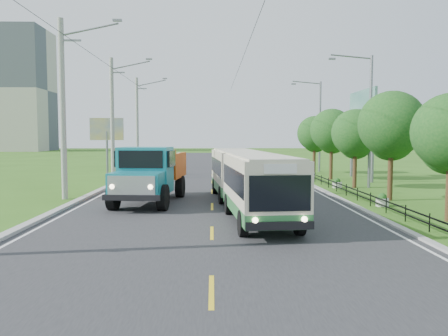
{
  "coord_description": "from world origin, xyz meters",
  "views": [
    {
      "loc": [
        0.03,
        -15.63,
        3.5
      ],
      "look_at": [
        0.62,
        6.73,
        1.9
      ],
      "focal_mm": 35.0,
      "sensor_mm": 36.0,
      "label": 1
    }
  ],
  "objects_px": {
    "pole_far": "(138,122)",
    "bus": "(246,176)",
    "pole_near": "(63,108)",
    "tree_fourth": "(356,136)",
    "pole_mid": "(113,118)",
    "billboard_left": "(107,133)",
    "dump_truck": "(150,171)",
    "tree_back": "(315,135)",
    "tree_fifth": "(332,133)",
    "streetlight_mid": "(368,116)",
    "tree_third": "(391,128)",
    "billboard_right": "(362,114)",
    "planter_far": "(311,174)",
    "streetlight_far": "(318,123)",
    "planter_near": "(382,201)",
    "planter_mid": "(337,184)"
  },
  "relations": [
    {
      "from": "pole_near",
      "to": "dump_truck",
      "type": "distance_m",
      "value": 6.24
    },
    {
      "from": "tree_fourth",
      "to": "streetlight_mid",
      "type": "xyz_separation_m",
      "value": [
        0.79,
        -0.14,
        1.32
      ]
    },
    {
      "from": "streetlight_mid",
      "to": "pole_near",
      "type": "bearing_deg",
      "value": -165.19
    },
    {
      "from": "tree_fourth",
      "to": "billboard_right",
      "type": "relative_size",
      "value": 0.74
    },
    {
      "from": "tree_back",
      "to": "planter_far",
      "type": "height_order",
      "value": "tree_back"
    },
    {
      "from": "pole_near",
      "to": "billboard_left",
      "type": "bearing_deg",
      "value": 94.72
    },
    {
      "from": "planter_far",
      "to": "bus",
      "type": "xyz_separation_m",
      "value": [
        -6.95,
        -16.79,
        1.34
      ]
    },
    {
      "from": "pole_far",
      "to": "bus",
      "type": "xyz_separation_m",
      "value": [
        9.92,
        -27.79,
        -3.47
      ]
    },
    {
      "from": "pole_mid",
      "to": "billboard_left",
      "type": "xyz_separation_m",
      "value": [
        -1.24,
        3.0,
        -1.23
      ]
    },
    {
      "from": "tree_fourth",
      "to": "tree_fifth",
      "type": "distance_m",
      "value": 6.01
    },
    {
      "from": "billboard_left",
      "to": "dump_truck",
      "type": "relative_size",
      "value": 0.71
    },
    {
      "from": "pole_far",
      "to": "tree_back",
      "type": "distance_m",
      "value": 19.43
    },
    {
      "from": "streetlight_mid",
      "to": "tree_fifth",
      "type": "bearing_deg",
      "value": 97.29
    },
    {
      "from": "tree_fourth",
      "to": "planter_near",
      "type": "bearing_deg",
      "value": -98.77
    },
    {
      "from": "pole_mid",
      "to": "planter_mid",
      "type": "height_order",
      "value": "pole_mid"
    },
    {
      "from": "pole_mid",
      "to": "dump_truck",
      "type": "relative_size",
      "value": 1.36
    },
    {
      "from": "tree_fifth",
      "to": "tree_back",
      "type": "bearing_deg",
      "value": 90.0
    },
    {
      "from": "tree_fifth",
      "to": "streetlight_mid",
      "type": "bearing_deg",
      "value": -82.71
    },
    {
      "from": "pole_near",
      "to": "pole_far",
      "type": "xyz_separation_m",
      "value": [
        0.0,
        24.0,
        0.0
      ]
    },
    {
      "from": "tree_third",
      "to": "tree_back",
      "type": "height_order",
      "value": "tree_third"
    },
    {
      "from": "billboard_right",
      "to": "dump_truck",
      "type": "xyz_separation_m",
      "value": [
        -15.57,
        -12.53,
        -3.66
      ]
    },
    {
      "from": "streetlight_far",
      "to": "dump_truck",
      "type": "height_order",
      "value": "streetlight_far"
    },
    {
      "from": "planter_far",
      "to": "dump_truck",
      "type": "distance_m",
      "value": 18.81
    },
    {
      "from": "planter_near",
      "to": "planter_mid",
      "type": "height_order",
      "value": "same"
    },
    {
      "from": "tree_third",
      "to": "billboard_left",
      "type": "distance_m",
      "value": 25.02
    },
    {
      "from": "billboard_left",
      "to": "tree_back",
      "type": "bearing_deg",
      "value": 6.31
    },
    {
      "from": "streetlight_mid",
      "to": "planter_near",
      "type": "relative_size",
      "value": 13.54
    },
    {
      "from": "tree_fourth",
      "to": "streetlight_far",
      "type": "height_order",
      "value": "streetlight_far"
    },
    {
      "from": "pole_far",
      "to": "planter_far",
      "type": "xyz_separation_m",
      "value": [
        16.86,
        -11.0,
        -4.81
      ]
    },
    {
      "from": "tree_back",
      "to": "billboard_left",
      "type": "xyz_separation_m",
      "value": [
        -19.36,
        -2.14,
        0.21
      ]
    },
    {
      "from": "pole_near",
      "to": "billboard_right",
      "type": "xyz_separation_m",
      "value": [
        20.56,
        11.0,
        0.25
      ]
    },
    {
      "from": "pole_far",
      "to": "tree_fifth",
      "type": "bearing_deg",
      "value": -35.36
    },
    {
      "from": "pole_near",
      "to": "planter_far",
      "type": "xyz_separation_m",
      "value": [
        16.86,
        13.0,
        -4.81
      ]
    },
    {
      "from": "pole_far",
      "to": "streetlight_far",
      "type": "xyz_separation_m",
      "value": [
        18.9,
        -5.0,
        -0.19
      ]
    },
    {
      "from": "streetlight_far",
      "to": "planter_near",
      "type": "bearing_deg",
      "value": -95.3
    },
    {
      "from": "bus",
      "to": "streetlight_mid",
      "type": "bearing_deg",
      "value": 39.85
    },
    {
      "from": "pole_mid",
      "to": "tree_fourth",
      "type": "xyz_separation_m",
      "value": [
        18.12,
        -6.86,
        -1.51
      ]
    },
    {
      "from": "tree_third",
      "to": "dump_truck",
      "type": "relative_size",
      "value": 0.82
    },
    {
      "from": "pole_far",
      "to": "billboard_left",
      "type": "xyz_separation_m",
      "value": [
        -1.24,
        -9.0,
        -1.23
      ]
    },
    {
      "from": "tree_fourth",
      "to": "pole_mid",
      "type": "bearing_deg",
      "value": 159.26
    },
    {
      "from": "planter_near",
      "to": "billboard_left",
      "type": "xyz_separation_m",
      "value": [
        -18.1,
        18.0,
        3.58
      ]
    },
    {
      "from": "pole_near",
      "to": "tree_fourth",
      "type": "xyz_separation_m",
      "value": [
        18.12,
        5.14,
        -1.51
      ]
    },
    {
      "from": "tree_fourth",
      "to": "billboard_left",
      "type": "relative_size",
      "value": 1.04
    },
    {
      "from": "tree_fourth",
      "to": "tree_back",
      "type": "height_order",
      "value": "tree_back"
    },
    {
      "from": "billboard_right",
      "to": "bus",
      "type": "distance_m",
      "value": 18.6
    },
    {
      "from": "pole_near",
      "to": "streetlight_mid",
      "type": "height_order",
      "value": "pole_near"
    },
    {
      "from": "tree_fourth",
      "to": "dump_truck",
      "type": "xyz_separation_m",
      "value": [
        -13.12,
        -6.67,
        -1.9
      ]
    },
    {
      "from": "planter_near",
      "to": "billboard_right",
      "type": "xyz_separation_m",
      "value": [
        3.7,
        14.0,
        5.06
      ]
    },
    {
      "from": "tree_third",
      "to": "billboard_right",
      "type": "xyz_separation_m",
      "value": [
        2.44,
        11.86,
        1.36
      ]
    },
    {
      "from": "tree_fifth",
      "to": "streetlight_far",
      "type": "bearing_deg",
      "value": 84.29
    }
  ]
}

